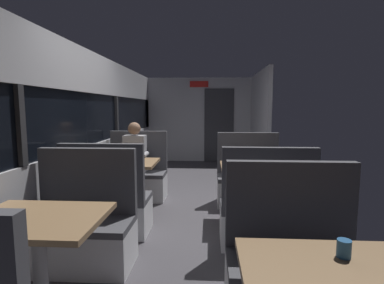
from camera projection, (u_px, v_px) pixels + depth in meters
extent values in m
cube|color=#423F44|center=(188.00, 215.00, 4.15)|extent=(3.30, 9.20, 0.02)
cube|color=#B2B2B7|center=(86.00, 180.00, 4.18)|extent=(0.08, 8.40, 0.95)
cube|color=#B2B2B7|center=(81.00, 70.00, 4.00)|extent=(0.08, 8.40, 0.60)
cube|color=black|center=(83.00, 120.00, 4.08)|extent=(0.03, 8.40, 0.75)
cube|color=#2D2D30|center=(20.00, 126.00, 2.69)|extent=(0.06, 0.08, 0.75)
cube|color=#2D2D30|center=(116.00, 117.00, 5.47)|extent=(0.06, 0.08, 0.75)
cube|color=#2D2D30|center=(148.00, 113.00, 8.24)|extent=(0.06, 0.08, 0.75)
cube|color=#B2B2B7|center=(199.00, 120.00, 8.18)|extent=(2.90, 0.08, 2.30)
cube|color=#333338|center=(219.00, 125.00, 8.12)|extent=(0.80, 0.04, 2.00)
cube|color=red|center=(199.00, 84.00, 8.01)|extent=(0.50, 0.03, 0.16)
cube|color=#B2B2B7|center=(259.00, 122.00, 6.90)|extent=(0.08, 2.40, 2.30)
cylinder|color=#9E9EA3|center=(40.00, 270.00, 2.09)|extent=(0.10, 0.10, 0.70)
cube|color=olive|center=(37.00, 220.00, 2.05)|extent=(0.90, 0.70, 0.04)
cube|color=silver|center=(81.00, 247.00, 2.76)|extent=(0.95, 0.50, 0.39)
cube|color=#47474C|center=(80.00, 224.00, 2.74)|extent=(0.95, 0.50, 0.06)
cube|color=#47474C|center=(88.00, 181.00, 2.90)|extent=(0.95, 0.08, 0.65)
cylinder|color=#9E9EA3|center=(125.00, 189.00, 4.17)|extent=(0.10, 0.10, 0.70)
cube|color=olive|center=(124.00, 163.00, 4.13)|extent=(0.90, 0.70, 0.04)
cube|color=silver|center=(110.00, 216.00, 3.54)|extent=(0.95, 0.50, 0.39)
cube|color=#47474C|center=(109.00, 198.00, 3.51)|extent=(0.95, 0.50, 0.06)
cube|color=#47474C|center=(102.00, 173.00, 3.26)|extent=(0.95, 0.08, 0.65)
cube|color=silver|center=(137.00, 187.00, 4.85)|extent=(0.95, 0.50, 0.39)
cube|color=#47474C|center=(136.00, 174.00, 4.82)|extent=(0.95, 0.50, 0.06)
cube|color=#47474C|center=(139.00, 150.00, 4.99)|extent=(0.95, 0.08, 0.65)
cube|color=olive|center=(341.00, 278.00, 1.35)|extent=(0.90, 0.70, 0.04)
cube|color=#47474C|center=(296.00, 264.00, 2.04)|extent=(0.95, 0.50, 0.06)
cube|color=#47474C|center=(290.00, 204.00, 2.20)|extent=(0.95, 0.08, 0.65)
cylinder|color=#9E9EA3|center=(255.00, 195.00, 3.87)|extent=(0.10, 0.10, 0.70)
cube|color=olive|center=(256.00, 167.00, 3.83)|extent=(0.90, 0.70, 0.04)
cube|color=silver|center=(264.00, 227.00, 3.23)|extent=(0.95, 0.50, 0.39)
cube|color=#47474C|center=(265.00, 207.00, 3.21)|extent=(0.95, 0.50, 0.06)
cube|color=#47474C|center=(269.00, 179.00, 2.96)|extent=(0.95, 0.08, 0.65)
cube|color=silver|center=(248.00, 192.00, 4.54)|extent=(0.95, 0.50, 0.39)
cube|color=#47474C|center=(249.00, 178.00, 4.52)|extent=(0.95, 0.50, 0.06)
cube|color=#47474C|center=(247.00, 153.00, 4.68)|extent=(0.95, 0.08, 0.65)
cube|color=#26262D|center=(137.00, 185.00, 4.84)|extent=(0.30, 0.36, 0.45)
cube|color=#99999E|center=(135.00, 154.00, 4.73)|extent=(0.34, 0.22, 0.60)
sphere|color=#8C664C|center=(134.00, 129.00, 4.66)|extent=(0.20, 0.20, 0.20)
cylinder|color=#99999E|center=(119.00, 154.00, 4.56)|extent=(0.07, 0.28, 0.07)
cylinder|color=#99999E|center=(145.00, 155.00, 4.54)|extent=(0.07, 0.28, 0.07)
cylinder|color=#26598C|center=(344.00, 249.00, 1.49)|extent=(0.07, 0.07, 0.09)
cylinder|color=#26598C|center=(262.00, 162.00, 3.88)|extent=(0.07, 0.07, 0.09)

